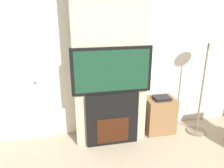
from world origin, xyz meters
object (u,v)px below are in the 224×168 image
Objects in this scene: fireplace at (112,119)px; floor_lamp at (206,63)px; television at (112,71)px; media_stand at (159,114)px.

fireplace is 1.67m from floor_lamp.
fireplace is 0.51× the size of floor_lamp.
television is 0.71× the size of floor_lamp.
media_stand is (0.86, 0.18, -0.87)m from television.
fireplace is at bearing 179.88° from floor_lamp.
fireplace is at bearing 90.00° from television.
fireplace is 0.76m from television.
floor_lamp reaches higher than television.
floor_lamp is 2.52× the size of media_stand.
media_stand is at bearing 11.61° from television.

